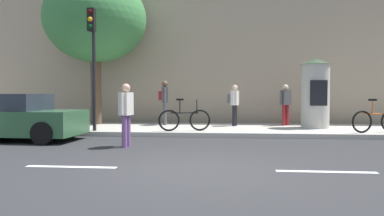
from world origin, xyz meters
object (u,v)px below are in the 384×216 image
at_px(pedestrian_with_bag, 285,102).
at_px(parked_car_red, 10,118).
at_px(pedestrian_in_dark_shirt, 126,110).
at_px(traffic_light, 93,49).
at_px(pedestrian_near_pole, 234,102).
at_px(bicycle_upright, 376,121).
at_px(street_tree, 95,20).
at_px(pedestrian_in_red_top, 164,98).
at_px(bicycle_leaning, 185,119).
at_px(poster_column, 315,93).

xyz_separation_m(pedestrian_with_bag, parked_car_red, (-8.81, -4.25, -0.40)).
bearing_deg(pedestrian_in_dark_shirt, traffic_light, 125.78).
distance_m(pedestrian_near_pole, bicycle_upright, 5.02).
height_order(street_tree, bicycle_upright, street_tree).
distance_m(pedestrian_near_pole, pedestrian_with_bag, 2.04).
height_order(pedestrian_in_dark_shirt, pedestrian_with_bag, pedestrian_with_bag).
distance_m(traffic_light, street_tree, 3.29).
bearing_deg(bicycle_upright, pedestrian_in_red_top, 162.45).
bearing_deg(traffic_light, bicycle_leaning, 6.02).
bearing_deg(pedestrian_with_bag, pedestrian_in_red_top, -178.39).
bearing_deg(pedestrian_near_pole, street_tree, 177.00).
distance_m(poster_column, bicycle_leaning, 4.98).
bearing_deg(street_tree, pedestrian_near_pole, -3.00).
height_order(traffic_light, pedestrian_in_red_top, traffic_light).
height_order(pedestrian_near_pole, bicycle_leaning, pedestrian_near_pole).
bearing_deg(pedestrian_with_bag, parked_car_red, -154.22).
xyz_separation_m(street_tree, pedestrian_with_bag, (7.65, 0.03, -3.33)).
height_order(pedestrian_in_red_top, pedestrian_near_pole, pedestrian_in_red_top).
xyz_separation_m(pedestrian_in_dark_shirt, pedestrian_in_red_top, (0.14, 5.21, 0.22)).
bearing_deg(parked_car_red, bicycle_leaning, 19.04).
height_order(street_tree, pedestrian_in_dark_shirt, street_tree).
distance_m(pedestrian_in_dark_shirt, bicycle_leaning, 3.13).
bearing_deg(traffic_light, pedestrian_in_red_top, 53.87).
xyz_separation_m(traffic_light, street_tree, (-0.89, 2.78, 1.51)).
height_order(street_tree, pedestrian_in_red_top, street_tree).
xyz_separation_m(pedestrian_with_bag, bicycle_leaning, (-3.71, -2.49, -0.54)).
height_order(traffic_light, bicycle_leaning, traffic_light).
bearing_deg(pedestrian_with_bag, bicycle_upright, -44.23).
height_order(pedestrian_in_dark_shirt, bicycle_upright, pedestrian_in_dark_shirt).
relative_size(street_tree, bicycle_upright, 3.54).
relative_size(pedestrian_in_red_top, pedestrian_with_bag, 1.10).
bearing_deg(parked_car_red, pedestrian_near_pole, 30.01).
xyz_separation_m(street_tree, bicycle_leaning, (3.94, -2.46, -3.88)).
xyz_separation_m(pedestrian_near_pole, bicycle_leaning, (-1.70, -2.17, -0.56)).
bearing_deg(pedestrian_in_red_top, traffic_light, -126.13).
distance_m(street_tree, pedestrian_near_pole, 6.55).
relative_size(poster_column, pedestrian_with_bag, 1.57).
xyz_separation_m(pedestrian_in_red_top, pedestrian_near_pole, (2.78, -0.19, -0.12)).
bearing_deg(pedestrian_in_dark_shirt, poster_column, 37.05).
bearing_deg(bicycle_upright, poster_column, 136.00).
distance_m(traffic_light, bicycle_leaning, 3.87).
relative_size(pedestrian_in_dark_shirt, pedestrian_in_red_top, 0.95).
bearing_deg(pedestrian_in_red_top, pedestrian_in_dark_shirt, -91.51).
bearing_deg(pedestrian_in_red_top, bicycle_leaning, -65.28).
bearing_deg(bicycle_upright, street_tree, 166.64).
distance_m(poster_column, pedestrian_in_red_top, 5.78).
xyz_separation_m(pedestrian_in_dark_shirt, pedestrian_near_pole, (2.92, 5.01, 0.10)).
height_order(pedestrian_in_dark_shirt, pedestrian_near_pole, pedestrian_near_pole).
relative_size(pedestrian_near_pole, bicycle_leaning, 0.92).
xyz_separation_m(poster_column, street_tree, (-8.58, 0.88, 2.98)).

